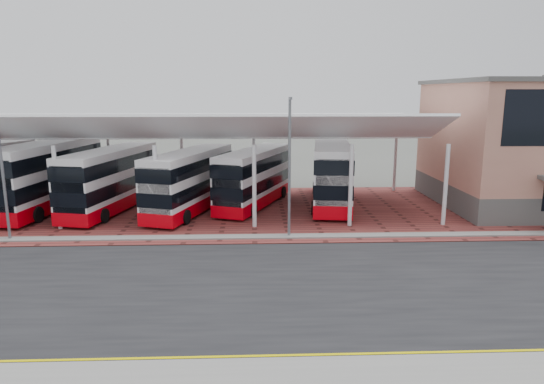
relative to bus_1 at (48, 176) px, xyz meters
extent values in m
plane|color=#51534D|center=(14.75, -13.81, -2.44)|extent=(140.00, 140.00, 0.00)
cube|color=black|center=(14.75, -14.81, -2.43)|extent=(120.00, 14.00, 0.02)
cube|color=brown|center=(16.75, -0.81, -2.41)|extent=(72.00, 16.00, 0.06)
cube|color=slate|center=(14.75, -7.61, -2.37)|extent=(120.00, 0.80, 0.14)
cube|color=#DDCB00|center=(14.75, -20.81, -2.42)|extent=(120.00, 0.12, 0.01)
cube|color=#DDCB00|center=(14.75, -20.51, -2.42)|extent=(120.00, 0.12, 0.01)
cylinder|color=silver|center=(-3.25, 5.69, -0.14)|extent=(0.26, 0.26, 4.60)
cylinder|color=silver|center=(2.75, -5.31, 0.16)|extent=(0.26, 0.26, 5.20)
cylinder|color=silver|center=(2.75, 5.69, -0.14)|extent=(0.26, 0.26, 4.60)
cylinder|color=silver|center=(8.75, -5.31, 0.16)|extent=(0.26, 0.26, 5.20)
cylinder|color=silver|center=(8.75, 5.69, -0.14)|extent=(0.26, 0.26, 4.60)
cylinder|color=silver|center=(14.75, -5.31, 0.16)|extent=(0.26, 0.26, 5.20)
cylinder|color=silver|center=(14.75, 5.69, -0.14)|extent=(0.26, 0.26, 4.60)
cylinder|color=silver|center=(20.75, -5.31, 0.16)|extent=(0.26, 0.26, 5.20)
cylinder|color=silver|center=(20.75, 5.69, -0.14)|extent=(0.26, 0.26, 4.60)
cylinder|color=silver|center=(26.75, -5.31, 0.16)|extent=(0.26, 0.26, 5.20)
cylinder|color=silver|center=(26.75, 5.69, -0.14)|extent=(0.26, 0.26, 4.60)
cube|color=white|center=(8.75, -3.11, 3.66)|extent=(37.00, 4.95, 1.95)
cube|color=white|center=(8.75, 2.49, 3.46)|extent=(37.00, 7.12, 1.43)
cylinder|color=slate|center=(0.75, -7.51, 1.56)|extent=(0.16, 0.16, 8.00)
cylinder|color=slate|center=(16.75, -7.51, 1.56)|extent=(0.16, 0.16, 8.00)
cube|color=slate|center=(16.75, -7.81, 5.56)|extent=(0.15, 0.90, 0.15)
cylinder|color=black|center=(-3.41, 2.56, -1.88)|extent=(0.59, 1.05, 1.01)
cube|color=white|center=(0.00, 0.02, 0.15)|extent=(4.28, 11.86, 4.53)
cube|color=#CC000C|center=(0.00, 0.02, -1.70)|extent=(4.33, 11.91, 0.95)
cube|color=black|center=(0.00, 0.02, -0.33)|extent=(4.33, 11.91, 1.00)
cube|color=black|center=(0.00, 0.02, 1.36)|extent=(4.33, 11.91, 1.00)
cylinder|color=black|center=(0.77, -3.84, -1.86)|extent=(0.44, 1.09, 1.05)
cylinder|color=black|center=(-0.77, 3.89, -1.86)|extent=(0.44, 1.09, 1.05)
cylinder|color=black|center=(1.84, 3.51, -1.86)|extent=(0.44, 1.09, 1.05)
cube|color=white|center=(4.63, -0.55, -0.08)|extent=(4.59, 10.83, 4.13)
cube|color=#CC000C|center=(4.63, -0.55, -1.76)|extent=(4.63, 10.87, 0.86)
cube|color=black|center=(4.63, -0.55, -0.51)|extent=(4.63, 10.87, 0.91)
cube|color=black|center=(4.63, -0.55, 1.02)|extent=(4.63, 10.87, 0.91)
cube|color=black|center=(3.52, -5.66, -0.18)|extent=(2.13, 0.55, 3.46)
cylinder|color=black|center=(2.74, -3.59, -1.90)|extent=(0.47, 0.99, 0.96)
cylinder|color=black|center=(5.08, -4.10, -1.90)|extent=(0.47, 0.99, 0.96)
cylinder|color=black|center=(4.17, 3.01, -1.90)|extent=(0.47, 0.99, 0.96)
cylinder|color=black|center=(6.51, 2.50, -1.90)|extent=(0.47, 0.99, 0.96)
cube|color=white|center=(10.28, -1.08, -0.13)|extent=(5.38, 10.56, 4.04)
cube|color=#CC000C|center=(10.28, -1.08, -1.77)|extent=(5.43, 10.60, 0.85)
cube|color=black|center=(10.28, -1.08, -0.55)|extent=(5.43, 10.60, 0.89)
cube|color=black|center=(10.28, -1.08, 0.95)|extent=(5.43, 10.60, 0.89)
cube|color=black|center=(8.73, -5.96, -0.22)|extent=(2.04, 0.73, 3.38)
cylinder|color=black|center=(8.16, -3.87, -1.91)|extent=(0.54, 0.97, 0.94)
cylinder|color=black|center=(10.40, -4.59, -1.91)|extent=(0.54, 0.97, 0.94)
cylinder|color=black|center=(10.17, 2.42, -1.91)|extent=(0.54, 0.97, 0.94)
cylinder|color=black|center=(12.41, 1.71, -1.91)|extent=(0.54, 0.97, 0.94)
cube|color=white|center=(14.80, 0.58, -0.20)|extent=(5.82, 10.16, 3.92)
cube|color=#CC000C|center=(14.80, 0.58, -1.79)|extent=(5.86, 10.21, 0.82)
cube|color=black|center=(14.80, 0.58, -0.61)|extent=(5.86, 10.21, 0.87)
cube|color=black|center=(14.80, 0.58, 0.85)|extent=(5.86, 10.21, 0.87)
cube|color=black|center=(12.97, -4.04, -0.29)|extent=(1.94, 0.84, 3.28)
cylinder|color=black|center=(12.56, -1.99, -1.93)|extent=(0.57, 0.94, 0.91)
cylinder|color=black|center=(14.68, -2.83, -1.93)|extent=(0.57, 0.94, 0.91)
cylinder|color=black|center=(14.93, 3.98, -1.93)|extent=(0.57, 0.94, 0.91)
cylinder|color=black|center=(17.04, 3.14, -1.93)|extent=(0.57, 0.94, 0.91)
cube|color=white|center=(20.53, 0.81, 0.04)|extent=(3.99, 11.35, 4.34)
cube|color=#CC000C|center=(20.53, 0.81, -1.73)|extent=(4.04, 11.40, 0.91)
cube|color=black|center=(20.53, 0.81, -0.41)|extent=(4.04, 11.40, 0.96)
cube|color=black|center=(20.53, 0.81, 1.20)|extent=(4.04, 11.40, 0.96)
cube|color=black|center=(19.79, -4.65, -0.06)|extent=(2.27, 0.41, 3.64)
cylinder|color=black|center=(18.80, -2.55, -1.88)|extent=(0.42, 1.04, 1.01)
cylinder|color=black|center=(21.30, -2.88, -1.88)|extent=(0.42, 1.04, 1.01)
cylinder|color=black|center=(19.75, 4.50, -1.88)|extent=(0.42, 1.04, 1.01)
cylinder|color=black|center=(22.26, 4.16, -1.88)|extent=(0.42, 1.04, 1.01)
camera|label=1|loc=(14.70, -34.66, 5.86)|focal=32.00mm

